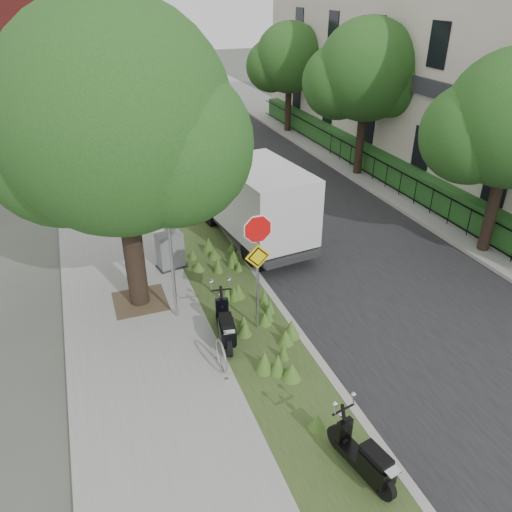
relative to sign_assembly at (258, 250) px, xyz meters
The scene contains 21 objects.
ground 2.78m from the sign_assembly, 22.62° to the right, with size 120.00×120.00×0.00m, color #4C5147.
sidewalk_near 10.10m from the sign_assembly, 106.84° to the left, with size 3.50×60.00×0.12m, color gray.
verge 9.69m from the sign_assembly, 90.61° to the left, with size 2.00×60.00×0.12m, color #2A401B.
kerb_near 9.73m from the sign_assembly, 84.54° to the left, with size 0.20×60.00×0.13m, color #9E9991.
road 10.65m from the sign_assembly, 64.96° to the left, with size 7.00×60.00×0.01m, color black.
kerb_far 12.50m from the sign_assembly, 50.01° to the left, with size 0.20×60.00×0.13m, color #9E9991.
footpath_far 13.64m from the sign_assembly, 44.45° to the left, with size 3.20×60.00×0.12m, color gray.
street_tree_main 4.30m from the sign_assembly, 139.63° to the left, with size 6.21×5.54×7.66m.
bare_post 2.18m from the sign_assembly, 145.95° to the left, with size 0.08×0.08×4.00m.
bike_hoop 2.54m from the sign_assembly, 137.69° to the right, with size 0.06×0.78×0.77m.
sign_assembly is the anchor object (origin of this frame).
fence_far 12.86m from the sign_assembly, 47.60° to the left, with size 0.04×24.00×1.00m.
hedge_far 13.34m from the sign_assembly, 45.36° to the left, with size 1.00×24.00×1.10m, color #1B4619.
terrace_houses 16.07m from the sign_assembly, 36.15° to the left, with size 7.40×26.40×8.20m.
far_tree_a 8.66m from the sign_assembly, ahead, with size 4.60×4.10×6.22m.
far_tree_b 12.78m from the sign_assembly, 48.62° to the left, with size 4.83×4.31×6.56m.
far_tree_c 19.42m from the sign_assembly, 64.46° to the left, with size 4.37×3.89×5.93m.
scooter_near 5.11m from the sign_assembly, 87.03° to the right, with size 0.57×1.66×0.80m.
scooter_far 2.06m from the sign_assembly, 159.35° to the right, with size 0.54×1.74×0.83m.
box_truck 5.08m from the sign_assembly, 70.17° to the left, with size 2.63×5.41×2.36m.
utility_cabinet 4.38m from the sign_assembly, 110.24° to the left, with size 0.94×0.72×1.13m.
Camera 1 is at (-4.98, -8.96, 7.76)m, focal length 35.00 mm.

